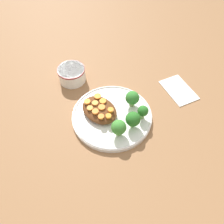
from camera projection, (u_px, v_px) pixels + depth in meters
The scene contains 19 objects.
ground_plane at pixel (112, 117), 0.74m from camera, with size 4.00×4.00×0.00m, color #8C603D.
plate at pixel (112, 116), 0.73m from camera, with size 0.27×0.27×0.02m.
dip_bowl at pixel (72, 74), 0.82m from camera, with size 0.10×0.10×0.06m.
stew_mound at pixel (99, 110), 0.72m from camera, with size 0.13×0.10×0.03m, color #5B3319.
broccoli_floret_0 at pixel (133, 119), 0.67m from camera, with size 0.05×0.05×0.06m.
broccoli_floret_1 at pixel (132, 98), 0.73m from camera, with size 0.05×0.05×0.06m.
broccoli_floret_2 at pixel (119, 128), 0.65m from camera, with size 0.05×0.05×0.06m.
broccoli_floret_3 at pixel (143, 111), 0.69m from camera, with size 0.04×0.04×0.05m.
carrot_slice_0 at pixel (95, 103), 0.72m from camera, with size 0.02×0.02×0.01m, color orange.
carrot_slice_1 at pixel (102, 117), 0.68m from camera, with size 0.02×0.02×0.01m, color orange.
carrot_slice_2 at pixel (96, 97), 0.73m from camera, with size 0.02×0.02×0.01m, color orange.
carrot_slice_3 at pixel (95, 112), 0.70m from camera, with size 0.02×0.02×0.01m, color orange.
carrot_slice_4 at pixel (87, 102), 0.72m from camera, with size 0.02×0.02×0.01m, color orange.
carrot_slice_5 at pixel (110, 109), 0.70m from camera, with size 0.02×0.02×0.01m, color orange.
carrot_slice_6 at pixel (103, 101), 0.72m from camera, with size 0.02×0.02×0.00m, color orange.
carrot_slice_7 at pixel (90, 108), 0.71m from camera, with size 0.02×0.02×0.00m, color orange.
carrot_slice_8 at pixel (108, 116), 0.69m from camera, with size 0.02×0.02×0.01m, color orange.
carrot_slice_9 at pixel (102, 107), 0.71m from camera, with size 0.02×0.02×0.00m, color orange.
napkin at pixel (179, 90), 0.81m from camera, with size 0.16×0.13×0.01m.
Camera 1 is at (-0.32, 0.29, 0.60)m, focal length 35.00 mm.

